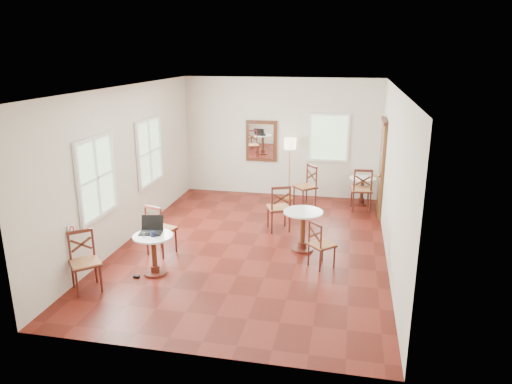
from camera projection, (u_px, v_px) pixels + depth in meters
The scene contains 17 objects.
ground at pixel (253, 246), 9.17m from camera, with size 7.00×7.00×0.00m, color #5E1710.
room_shell at pixel (253, 147), 8.90m from camera, with size 5.02×7.02×3.01m.
cafe_table_near at pixel (154, 250), 7.90m from camera, with size 0.66×0.66×0.70m.
cafe_table_mid at pixel (303, 226), 8.84m from camera, with size 0.74×0.74×0.78m.
cafe_table_back at pixel (362, 188), 11.52m from camera, with size 0.64×0.64×0.67m.
chair_near_a at pixel (160, 229), 8.67m from camera, with size 0.57×0.57×0.98m.
chair_near_b at pixel (85, 262), 7.38m from camera, with size 0.62×0.62×0.95m.
chair_mid_a at pixel (279, 208), 9.83m from camera, with size 0.60×0.60×1.00m.
chair_mid_b at pixel (321, 244), 8.17m from camera, with size 0.55×0.55×0.84m.
chair_back_a at pixel (361, 189), 11.06m from camera, with size 0.52×0.52×1.03m.
chair_back_b at pixel (306, 186), 11.39m from camera, with size 0.65×0.65×0.99m.
floor_lamp at pixel (290, 148), 11.70m from camera, with size 0.30×0.30×1.56m.
laptop at pixel (152, 228), 7.95m from camera, with size 0.41×0.36×0.27m.
mouse at pixel (156, 235), 7.78m from camera, with size 0.10×0.06×0.04m, color black.
navy_mug at pixel (153, 234), 7.76m from camera, with size 0.11×0.07×0.09m.
water_glass at pixel (144, 235), 7.71m from camera, with size 0.05×0.05×0.09m, color white.
power_adapter at pixel (136, 277), 7.88m from camera, with size 0.10×0.06×0.04m, color black.
Camera 1 is at (1.74, -8.30, 3.64)m, focal length 33.24 mm.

